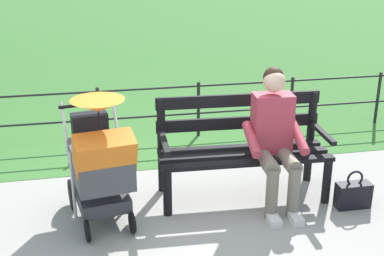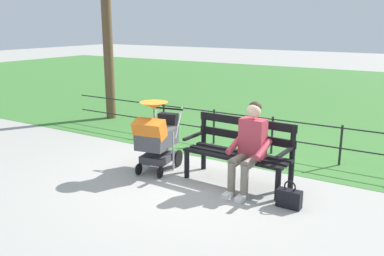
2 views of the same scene
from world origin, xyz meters
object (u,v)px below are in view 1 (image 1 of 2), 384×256
object	(u,v)px
person_on_bench	(275,135)
stroller	(100,160)
park_bench	(242,143)
handbag	(353,194)

from	to	relation	value
person_on_bench	stroller	xyz separation A→B (m)	(1.58, 0.05, -0.08)
park_bench	stroller	distance (m)	1.37
park_bench	person_on_bench	xyz separation A→B (m)	(-0.24, 0.22, 0.15)
park_bench	person_on_bench	distance (m)	0.36
park_bench	handbag	world-z (taller)	park_bench
person_on_bench	park_bench	bearing A→B (deg)	-42.52
stroller	handbag	world-z (taller)	stroller
stroller	handbag	size ratio (longest dim) A/B	3.11
person_on_bench	handbag	distance (m)	0.93
park_bench	handbag	xyz separation A→B (m)	(-0.94, 0.48, -0.40)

